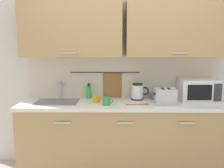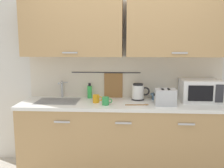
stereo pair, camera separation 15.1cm
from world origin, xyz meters
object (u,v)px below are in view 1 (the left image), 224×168
toaster (165,97)px  microwave (198,90)px  mug_near_sink (106,101)px  electric_kettle (138,92)px  mug_by_kettle (96,99)px  mixing_bowl (158,96)px  wooden_spoon (140,104)px  dish_soap_bottle (89,92)px

toaster → microwave: bearing=26.0°
mug_near_sink → toaster: (0.69, 0.03, 0.05)m
electric_kettle → mug_by_kettle: electric_kettle is taller
electric_kettle → mug_by_kettle: size_ratio=1.89×
mug_near_sink → mixing_bowl: bearing=26.1°
electric_kettle → mug_near_sink: size_ratio=1.89×
mug_by_kettle → wooden_spoon: 0.53m
dish_soap_bottle → electric_kettle: bearing=-6.1°
microwave → dish_soap_bottle: size_ratio=2.35×
microwave → mug_by_kettle: microwave is taller
mug_near_sink → toaster: toaster is taller
toaster → electric_kettle: bearing=138.8°
toaster → mixing_bowl: bearing=97.9°
microwave → mug_near_sink: bearing=-167.7°
microwave → mixing_bowl: (-0.49, 0.07, -0.09)m
mixing_bowl → electric_kettle: bearing=-174.4°
microwave → wooden_spoon: 0.79m
mug_near_sink → mixing_bowl: (0.65, 0.32, -0.00)m
electric_kettle → wooden_spoon: 0.30m
dish_soap_bottle → mug_by_kettle: 0.27m
toaster → mug_by_kettle: toaster is taller
dish_soap_bottle → mug_by_kettle: bearing=-64.7°
mug_near_sink → wooden_spoon: 0.40m
mixing_bowl → toaster: (0.04, -0.29, 0.05)m
toaster → wooden_spoon: (-0.29, -0.02, -0.09)m
microwave → toaster: 0.50m
electric_kettle → dish_soap_bottle: (-0.63, 0.07, -0.01)m
wooden_spoon → electric_kettle: bearing=91.8°
dish_soap_bottle → toaster: bearing=-19.5°
electric_kettle → microwave: bearing=-3.3°
mug_by_kettle → dish_soap_bottle: bearing=115.3°
mug_near_sink → mug_by_kettle: (-0.12, 0.11, 0.00)m
electric_kettle → mug_near_sink: electric_kettle is taller
mixing_bowl → wooden_spoon: mixing_bowl is taller
electric_kettle → toaster: 0.40m
mug_by_kettle → mixing_bowl: bearing=14.8°
mug_near_sink → microwave: bearing=12.3°
mug_near_sink → mixing_bowl: mug_near_sink is taller
electric_kettle → dish_soap_bottle: size_ratio=1.16×
dish_soap_bottle → mug_near_sink: bearing=-56.3°
electric_kettle → wooden_spoon: bearing=-88.2°
dish_soap_bottle → mug_near_sink: 0.43m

